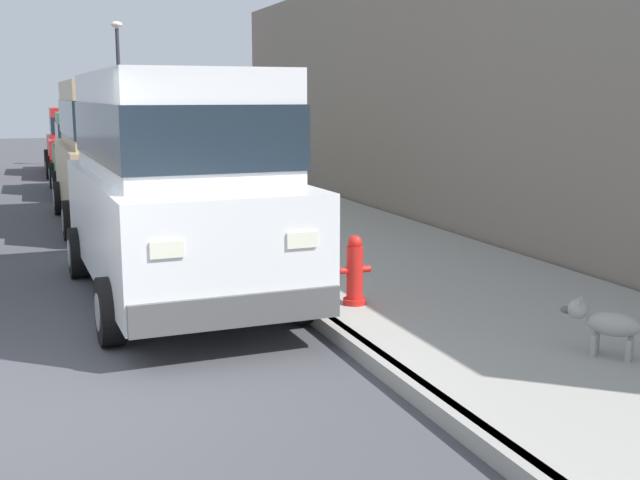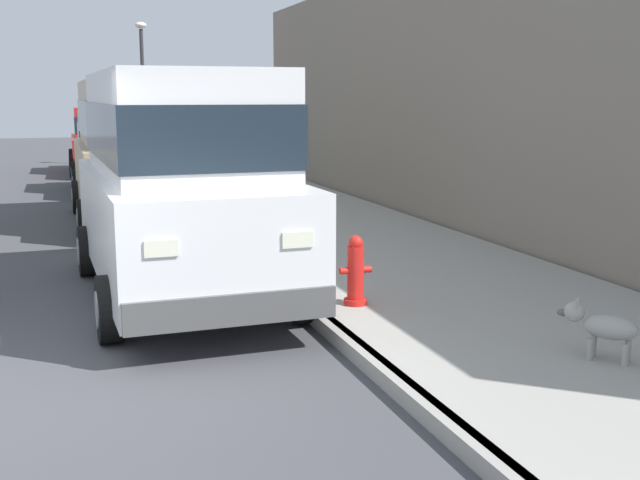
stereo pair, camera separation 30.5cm
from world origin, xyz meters
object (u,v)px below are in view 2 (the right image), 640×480
(car_white_van, at_px, (180,175))
(fire_hydrant, at_px, (355,273))
(car_red_sedan, at_px, (103,139))
(dog_grey, at_px, (602,325))
(street_lamp, at_px, (143,75))
(car_tan_van, at_px, (133,145))
(car_green_hatchback, at_px, (113,150))

(car_white_van, xyz_separation_m, fire_hydrant, (1.56, -1.45, -0.92))
(car_red_sedan, distance_m, dog_grey, 19.62)
(fire_hydrant, bearing_deg, car_white_van, 137.11)
(car_red_sedan, distance_m, street_lamp, 2.94)
(dog_grey, relative_size, street_lamp, 0.14)
(fire_hydrant, bearing_deg, street_lamp, 90.30)
(car_tan_van, distance_m, dog_grey, 9.91)
(car_white_van, distance_m, street_lamp, 17.56)
(street_lamp, bearing_deg, car_tan_van, -97.03)
(fire_hydrant, xyz_separation_m, street_lamp, (-0.10, 18.88, 2.43))
(car_green_hatchback, bearing_deg, car_tan_van, -89.71)
(car_white_van, relative_size, car_tan_van, 1.01)
(car_tan_van, distance_m, fire_hydrant, 7.41)
(street_lamp, bearing_deg, car_red_sedan, -129.30)
(car_white_van, xyz_separation_m, car_tan_van, (0.02, 5.75, 0.00))
(car_green_hatchback, distance_m, street_lamp, 7.05)
(car_white_van, xyz_separation_m, car_red_sedan, (0.05, 15.71, -0.41))
(car_red_sedan, height_order, fire_hydrant, car_red_sedan)
(car_tan_van, height_order, car_red_sedan, car_tan_van)
(car_tan_van, relative_size, street_lamp, 1.11)
(car_white_van, bearing_deg, dog_grey, -52.47)
(car_tan_van, bearing_deg, fire_hydrant, -77.90)
(car_red_sedan, bearing_deg, street_lamp, 50.70)
(fire_hydrant, bearing_deg, car_red_sedan, 95.02)
(car_green_hatchback, distance_m, dog_grey, 14.80)
(dog_grey, bearing_deg, car_white_van, 127.53)
(car_tan_van, bearing_deg, street_lamp, 82.97)
(car_green_hatchback, height_order, dog_grey, car_green_hatchback)
(car_white_van, distance_m, car_tan_van, 5.75)
(car_tan_van, distance_m, car_red_sedan, 9.97)
(car_green_hatchback, bearing_deg, street_lamp, 77.50)
(car_white_van, height_order, car_red_sedan, car_white_van)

